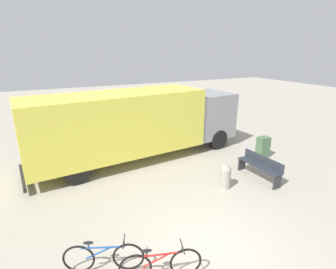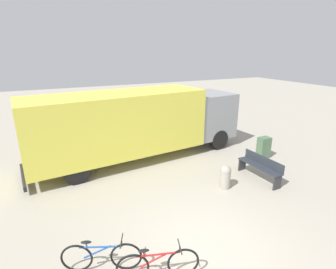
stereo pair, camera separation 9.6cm
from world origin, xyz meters
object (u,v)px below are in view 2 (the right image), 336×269
at_px(delivery_truck, 138,122).
at_px(utility_box, 264,148).
at_px(bicycle_middle, 158,264).
at_px(bollard_near_bench, 225,176).
at_px(park_bench, 260,166).
at_px(bicycle_near, 101,256).

distance_m(delivery_truck, utility_box, 5.50).
distance_m(delivery_truck, bicycle_middle, 6.52).
distance_m(delivery_truck, bollard_near_bench, 4.28).
bearing_deg(bollard_near_bench, utility_box, 24.67).
bearing_deg(utility_box, bollard_near_bench, -155.33).
distance_m(park_bench, bollard_near_bench, 1.55).
bearing_deg(bicycle_near, park_bench, 38.69).
bearing_deg(delivery_truck, park_bench, -54.05).
height_order(delivery_truck, bicycle_near, delivery_truck).
bearing_deg(bicycle_middle, utility_box, 47.30).
distance_m(park_bench, bicycle_near, 6.29).
xyz_separation_m(delivery_truck, bicycle_near, (-2.74, -5.46, -1.25)).
height_order(delivery_truck, park_bench, delivery_truck).
height_order(delivery_truck, bicycle_middle, delivery_truck).
bearing_deg(park_bench, bicycle_middle, 113.78).
xyz_separation_m(delivery_truck, utility_box, (4.86, -2.30, -1.15)).
height_order(park_bench, bicycle_middle, park_bench).
distance_m(bicycle_middle, utility_box, 7.66).
height_order(delivery_truck, bollard_near_bench, delivery_truck).
relative_size(bollard_near_bench, utility_box, 0.90).
bearing_deg(bollard_near_bench, delivery_truck, 115.25).
distance_m(delivery_truck, bicycle_near, 6.23).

